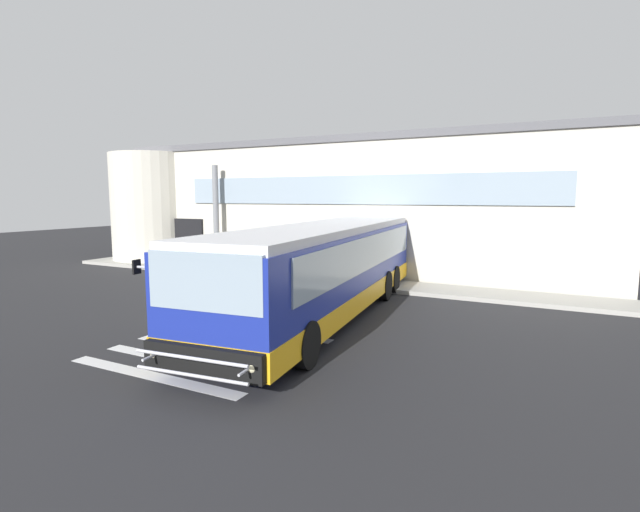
% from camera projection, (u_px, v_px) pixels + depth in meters
% --- Properties ---
extents(ground_plane, '(80.00, 90.00, 0.02)m').
position_uv_depth(ground_plane, '(248.00, 305.00, 15.51)').
color(ground_plane, '#232326').
rests_on(ground_plane, ground).
extents(bay_paint_stripes, '(4.40, 3.96, 0.01)m').
position_uv_depth(bay_paint_stripes, '(212.00, 350.00, 10.89)').
color(bay_paint_stripes, silver).
rests_on(bay_paint_stripes, ground).
extents(terminal_building, '(24.65, 13.80, 6.11)m').
position_uv_depth(terminal_building, '(363.00, 205.00, 25.72)').
color(terminal_building, beige).
rests_on(terminal_building, ground).
extents(boarding_curb, '(26.85, 2.00, 0.15)m').
position_uv_depth(boarding_curb, '(316.00, 279.00, 19.74)').
color(boarding_curb, '#9E9B93').
rests_on(boarding_curb, ground).
extents(entry_support_column, '(0.28, 0.28, 4.85)m').
position_uv_depth(entry_support_column, '(216.00, 217.00, 22.53)').
color(entry_support_column, slate).
rests_on(entry_support_column, boarding_curb).
extents(bus_main_foreground, '(3.81, 12.64, 2.70)m').
position_uv_depth(bus_main_foreground, '(324.00, 271.00, 13.83)').
color(bus_main_foreground, navy).
rests_on(bus_main_foreground, ground).
extents(passenger_near_column, '(0.50, 0.52, 1.68)m').
position_uv_depth(passenger_near_column, '(222.00, 249.00, 21.77)').
color(passenger_near_column, '#2D2D33').
rests_on(passenger_near_column, boarding_curb).
extents(passenger_by_doorway, '(0.48, 0.41, 1.68)m').
position_uv_depth(passenger_by_doorway, '(238.00, 251.00, 21.17)').
color(passenger_by_doorway, '#4C4233').
rests_on(passenger_by_doorway, boarding_curb).
extents(safety_bollard_yellow, '(0.18, 0.18, 0.90)m').
position_uv_depth(safety_bollard_yellow, '(293.00, 274.00, 18.81)').
color(safety_bollard_yellow, yellow).
rests_on(safety_bollard_yellow, ground).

